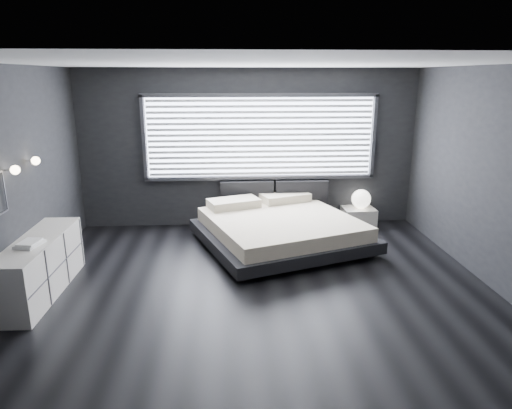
{
  "coord_description": "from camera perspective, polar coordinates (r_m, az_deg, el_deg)",
  "views": [
    {
      "loc": [
        -0.4,
        -5.36,
        2.66
      ],
      "look_at": [
        0.0,
        0.85,
        0.9
      ],
      "focal_mm": 32.0,
      "sensor_mm": 36.0,
      "label": 1
    }
  ],
  "objects": [
    {
      "name": "room",
      "position": [
        5.52,
        0.57,
        2.59
      ],
      "size": [
        6.04,
        6.0,
        2.8
      ],
      "color": "black",
      "rests_on": "ground"
    },
    {
      "name": "window",
      "position": [
        8.15,
        0.57,
        8.39
      ],
      "size": [
        4.14,
        0.09,
        1.52
      ],
      "color": "white",
      "rests_on": "ground"
    },
    {
      "name": "headboard",
      "position": [
        8.32,
        2.31,
        1.22
      ],
      "size": [
        1.96,
        0.16,
        0.52
      ],
      "color": "black",
      "rests_on": "ground"
    },
    {
      "name": "sconce_near",
      "position": [
        6.05,
        -27.91,
        3.84
      ],
      "size": [
        0.18,
        0.11,
        0.11
      ],
      "color": "silver",
      "rests_on": "ground"
    },
    {
      "name": "sconce_far",
      "position": [
        6.59,
        -25.86,
        4.95
      ],
      "size": [
        0.18,
        0.11,
        0.11
      ],
      "color": "silver",
      "rests_on": "ground"
    },
    {
      "name": "bed",
      "position": [
        7.4,
        3.01,
        -2.93
      ],
      "size": [
        3.04,
        2.97,
        0.62
      ],
      "color": "black",
      "rests_on": "ground"
    },
    {
      "name": "nightstand",
      "position": [
        8.59,
        12.66,
        -1.49
      ],
      "size": [
        0.59,
        0.49,
        0.33
      ],
      "primitive_type": "cube",
      "rotation": [
        0.0,
        0.0,
        0.04
      ],
      "color": "silver",
      "rests_on": "ground"
    },
    {
      "name": "orb_lamp",
      "position": [
        8.5,
        13.0,
        0.68
      ],
      "size": [
        0.35,
        0.35,
        0.35
      ],
      "primitive_type": "sphere",
      "color": "white",
      "rests_on": "nightstand"
    },
    {
      "name": "dresser",
      "position": [
        6.37,
        -25.49,
        -7.0
      ],
      "size": [
        0.56,
        1.82,
        0.72
      ],
      "color": "silver",
      "rests_on": "ground"
    },
    {
      "name": "book_stack",
      "position": [
        6.04,
        -26.45,
        -4.38
      ],
      "size": [
        0.3,
        0.35,
        0.06
      ],
      "color": "white",
      "rests_on": "dresser"
    }
  ]
}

